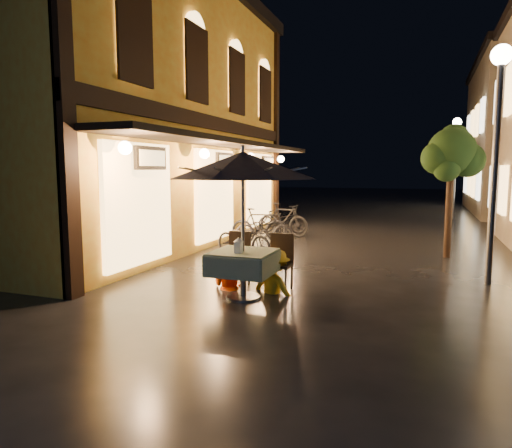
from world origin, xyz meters
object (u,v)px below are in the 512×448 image
at_px(streetlamp_near, 498,122).
at_px(person_yellow, 275,250).
at_px(patio_umbrella, 243,165).
at_px(person_orange, 230,249).
at_px(table_lantern, 238,244).
at_px(cafe_table, 243,263).
at_px(bicycle_0, 244,239).

relative_size(streetlamp_near, person_yellow, 2.91).
height_order(patio_umbrella, person_orange, patio_umbrella).
bearing_deg(person_orange, person_yellow, -167.49).
distance_m(table_lantern, person_yellow, 0.84).
height_order(cafe_table, person_orange, person_orange).
xyz_separation_m(table_lantern, person_orange, (-0.47, 0.74, -0.23)).
relative_size(table_lantern, person_yellow, 0.17).
height_order(streetlamp_near, person_orange, streetlamp_near).
xyz_separation_m(streetlamp_near, cafe_table, (-3.85, -2.43, -2.33)).
bearing_deg(streetlamp_near, table_lantern, -145.80).
bearing_deg(person_yellow, bicycle_0, -39.36).
distance_m(streetlamp_near, person_yellow, 4.54).
xyz_separation_m(cafe_table, person_orange, (-0.47, 0.55, 0.10)).
bearing_deg(person_orange, table_lantern, 134.93).
xyz_separation_m(patio_umbrella, table_lantern, (-0.00, -0.19, -1.23)).
bearing_deg(table_lantern, person_orange, 122.47).
relative_size(patio_umbrella, person_yellow, 1.69).
height_order(table_lantern, person_orange, person_orange).
bearing_deg(bicycle_0, cafe_table, -141.49).
bearing_deg(cafe_table, table_lantern, -90.00).
height_order(patio_umbrella, table_lantern, patio_umbrella).
height_order(cafe_table, bicycle_0, bicycle_0).
relative_size(patio_umbrella, table_lantern, 9.84).
xyz_separation_m(streetlamp_near, person_yellow, (-3.50, -1.88, -2.19)).
height_order(person_yellow, bicycle_0, person_yellow).
height_order(streetlamp_near, patio_umbrella, streetlamp_near).
relative_size(person_orange, person_yellow, 0.95).
bearing_deg(patio_umbrella, person_orange, 130.60).
bearing_deg(streetlamp_near, patio_umbrella, -147.79).
distance_m(patio_umbrella, person_yellow, 1.57).
xyz_separation_m(table_lantern, bicycle_0, (-1.35, 3.58, -0.50)).
relative_size(cafe_table, person_orange, 0.72).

